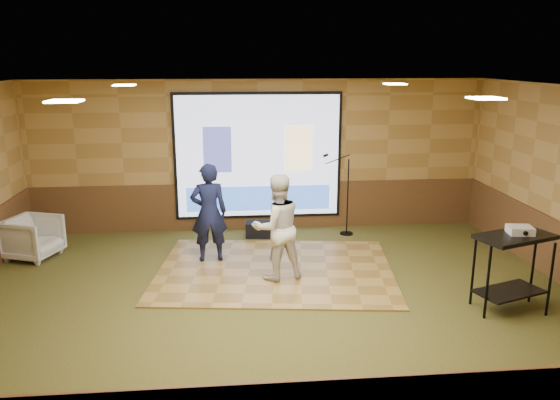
{
  "coord_description": "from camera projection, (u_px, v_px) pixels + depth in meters",
  "views": [
    {
      "loc": [
        -0.56,
        -7.22,
        3.39
      ],
      "look_at": [
        0.18,
        0.75,
        1.3
      ],
      "focal_mm": 35.0,
      "sensor_mm": 36.0,
      "label": 1
    }
  ],
  "objects": [
    {
      "name": "ground",
      "position": [
        272.0,
        301.0,
        7.86
      ],
      "size": [
        9.0,
        9.0,
        0.0
      ],
      "primitive_type": "plane",
      "color": "#2C3A1A",
      "rests_on": "ground"
    },
    {
      "name": "room_shell",
      "position": [
        272.0,
        157.0,
        7.33
      ],
      "size": [
        9.04,
        7.04,
        3.02
      ],
      "color": "#AE8748",
      "rests_on": "ground"
    },
    {
      "name": "wainscot_back",
      "position": [
        259.0,
        206.0,
        11.09
      ],
      "size": [
        9.0,
        0.04,
        0.95
      ],
      "primitive_type": "cube",
      "color": "#54381C",
      "rests_on": "ground"
    },
    {
      "name": "projector_screen",
      "position": [
        258.0,
        158.0,
        10.8
      ],
      "size": [
        3.32,
        0.06,
        2.52
      ],
      "color": "black",
      "rests_on": "room_shell"
    },
    {
      "name": "downlight_nw",
      "position": [
        124.0,
        85.0,
        8.64
      ],
      "size": [
        0.32,
        0.32,
        0.02
      ],
      "primitive_type": "cube",
      "color": "#FFE9BF",
      "rests_on": "room_shell"
    },
    {
      "name": "downlight_ne",
      "position": [
        395.0,
        84.0,
        9.04
      ],
      "size": [
        0.32,
        0.32,
        0.02
      ],
      "primitive_type": "cube",
      "color": "#FFE9BF",
      "rests_on": "room_shell"
    },
    {
      "name": "downlight_sw",
      "position": [
        64.0,
        101.0,
        5.47
      ],
      "size": [
        0.32,
        0.32,
        0.02
      ],
      "primitive_type": "cube",
      "color": "#FFE9BF",
      "rests_on": "room_shell"
    },
    {
      "name": "downlight_se",
      "position": [
        486.0,
        98.0,
        5.86
      ],
      "size": [
        0.32,
        0.32,
        0.02
      ],
      "primitive_type": "cube",
      "color": "#FFE9BF",
      "rests_on": "room_shell"
    },
    {
      "name": "dance_floor",
      "position": [
        275.0,
        270.0,
        8.96
      ],
      "size": [
        4.13,
        3.34,
        0.03
      ],
      "primitive_type": "cube",
      "rotation": [
        0.0,
        0.0,
        -0.12
      ],
      "color": "olive",
      "rests_on": "ground"
    },
    {
      "name": "player_left",
      "position": [
        209.0,
        213.0,
        9.17
      ],
      "size": [
        0.66,
        0.47,
        1.68
      ],
      "primitive_type": "imported",
      "rotation": [
        0.0,
        0.0,
        3.25
      ],
      "color": "#13183C",
      "rests_on": "dance_floor"
    },
    {
      "name": "player_right",
      "position": [
        277.0,
        227.0,
        8.41
      ],
      "size": [
        0.95,
        0.83,
        1.67
      ],
      "primitive_type": "imported",
      "rotation": [
        0.0,
        0.0,
        3.43
      ],
      "color": "silver",
      "rests_on": "dance_floor"
    },
    {
      "name": "av_table",
      "position": [
        513.0,
        256.0,
        7.38
      ],
      "size": [
        1.04,
        0.55,
        1.09
      ],
      "rotation": [
        0.0,
        0.0,
        0.34
      ],
      "color": "black",
      "rests_on": "ground"
    },
    {
      "name": "projector",
      "position": [
        520.0,
        230.0,
        7.34
      ],
      "size": [
        0.35,
        0.3,
        0.1
      ],
      "primitive_type": "cube",
      "rotation": [
        0.0,
        0.0,
        -0.14
      ],
      "color": "silver",
      "rests_on": "av_table"
    },
    {
      "name": "mic_stand",
      "position": [
        344.0,
        210.0,
        10.71
      ],
      "size": [
        0.64,
        0.26,
        1.63
      ],
      "rotation": [
        0.0,
        0.0,
        0.31
      ],
      "color": "black",
      "rests_on": "ground"
    },
    {
      "name": "banquet_chair",
      "position": [
        33.0,
        238.0,
        9.46
      ],
      "size": [
        1.03,
        1.01,
        0.74
      ],
      "primitive_type": "imported",
      "rotation": [
        0.0,
        0.0,
        1.23
      ],
      "color": "gray",
      "rests_on": "ground"
    },
    {
      "name": "duffel_bag",
      "position": [
        258.0,
        229.0,
        10.64
      ],
      "size": [
        0.51,
        0.37,
        0.29
      ],
      "primitive_type": "cube",
      "rotation": [
        0.0,
        0.0,
        -0.12
      ],
      "color": "black",
      "rests_on": "ground"
    }
  ]
}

